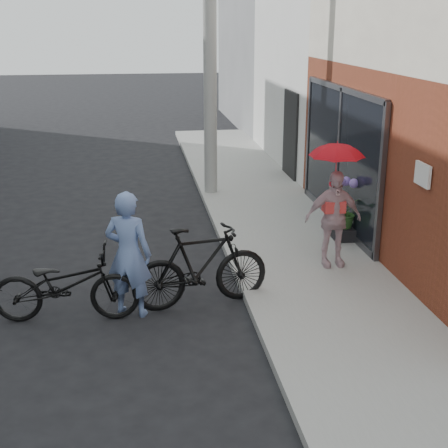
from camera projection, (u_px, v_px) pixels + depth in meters
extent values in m
plane|color=black|center=(184.00, 324.00, 8.04)|extent=(80.00, 80.00, 0.00)
cube|color=#979792|center=(302.00, 256.00, 10.19)|extent=(2.20, 24.00, 0.12)
cube|color=#9E9E99|center=(232.00, 260.00, 10.03)|extent=(0.12, 24.00, 0.12)
cube|color=black|center=(340.00, 157.00, 11.34)|extent=(0.06, 3.80, 2.40)
cube|color=white|center=(423.00, 175.00, 8.09)|extent=(0.04, 0.40, 0.30)
cube|color=silver|center=(426.00, 29.00, 16.40)|extent=(8.00, 6.00, 7.00)
cube|color=slate|center=(340.00, 27.00, 22.98)|extent=(8.00, 8.00, 7.00)
cylinder|color=#9E9E99|center=(210.00, 32.00, 12.74)|extent=(0.28, 0.28, 7.00)
imported|color=#667FB7|center=(128.00, 254.00, 8.06)|extent=(0.72, 0.60, 1.69)
imported|color=black|center=(66.00, 285.00, 8.00)|extent=(1.92, 0.80, 0.99)
imported|color=black|center=(201.00, 266.00, 8.40)|extent=(1.97, 0.88, 1.14)
imported|color=beige|center=(333.00, 219.00, 9.45)|extent=(0.88, 0.37, 1.49)
imported|color=red|center=(337.00, 148.00, 9.11)|extent=(0.79, 0.79, 0.69)
cube|color=black|center=(345.00, 233.00, 10.76)|extent=(0.42, 0.42, 0.21)
imported|color=#2E5D25|center=(346.00, 212.00, 10.64)|extent=(0.51, 0.44, 0.57)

